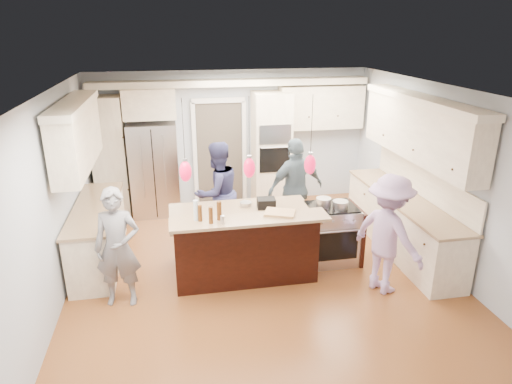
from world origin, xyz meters
TOP-DOWN VIEW (x-y plane):
  - ground_plane at (0.00, 0.00)m, footprint 6.00×6.00m
  - room_shell at (0.00, 0.00)m, footprint 5.54×6.04m
  - refrigerator at (-1.55, 2.64)m, footprint 0.90×0.70m
  - oven_column at (0.75, 2.67)m, footprint 0.72×0.69m
  - back_upper_cabinets at (-0.75, 2.76)m, footprint 5.30×0.61m
  - right_counter_run at (2.44, 0.30)m, footprint 0.64×3.10m
  - left_cabinets at (-2.44, 0.80)m, footprint 0.64×2.30m
  - kitchen_island at (-0.25, 0.07)m, footprint 2.10×1.46m
  - island_range at (1.16, 0.15)m, footprint 0.82×0.71m
  - pendant_lights at (-0.25, -0.51)m, footprint 1.75×0.15m
  - person_bar_end at (-1.96, -0.45)m, footprint 0.63×0.46m
  - person_far_left at (-0.50, 1.18)m, footprint 1.06×0.99m
  - person_far_right at (0.84, 1.12)m, footprint 1.10×0.67m
  - person_range_side at (1.60, -0.80)m, footprint 1.04×1.25m
  - floor_rug at (2.40, -0.58)m, footprint 0.62×0.87m
  - water_bottle at (-0.94, -0.47)m, footprint 0.08×0.08m
  - beer_bottle_a at (-0.89, -0.51)m, footprint 0.06×0.06m
  - beer_bottle_b at (-0.77, -0.61)m, footprint 0.06×0.06m
  - beer_bottle_c at (-0.65, -0.51)m, footprint 0.08×0.08m
  - drink_can at (-0.62, -0.64)m, footprint 0.07×0.07m
  - cutting_board at (0.17, -0.47)m, footprint 0.47×0.41m
  - pot_large at (1.00, 0.16)m, footprint 0.23×0.23m
  - pot_small at (1.23, 0.04)m, footprint 0.23×0.23m

SIDE VIEW (x-z plane):
  - ground_plane at x=0.00m, z-range 0.00..0.00m
  - floor_rug at x=2.40m, z-range 0.00..0.01m
  - island_range at x=1.16m, z-range 0.00..0.92m
  - kitchen_island at x=-0.25m, z-range -0.08..1.04m
  - person_bar_end at x=-1.96m, z-range 0.00..1.61m
  - person_range_side at x=1.60m, z-range 0.00..1.68m
  - person_far_left at x=-0.50m, z-range 0.00..1.74m
  - person_far_right at x=0.84m, z-range 0.00..1.75m
  - refrigerator at x=-1.55m, z-range 0.00..1.80m
  - pot_small at x=1.23m, z-range 0.92..1.03m
  - pot_large at x=1.00m, z-range 0.92..1.05m
  - right_counter_run at x=2.44m, z-range -0.20..2.31m
  - left_cabinets at x=-2.44m, z-range -0.20..2.31m
  - cutting_board at x=0.17m, z-range 1.12..1.15m
  - oven_column at x=0.75m, z-range 0.00..2.30m
  - drink_can at x=-0.62m, z-range 1.12..1.23m
  - beer_bottle_a at x=-0.89m, z-range 1.12..1.34m
  - beer_bottle_b at x=-0.77m, z-range 1.12..1.34m
  - beer_bottle_c at x=-0.65m, z-range 1.12..1.37m
  - water_bottle at x=-0.94m, z-range 1.12..1.40m
  - back_upper_cabinets at x=-0.75m, z-range 0.40..2.94m
  - pendant_lights at x=-0.25m, z-range 1.29..2.32m
  - room_shell at x=0.00m, z-range 0.46..3.18m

